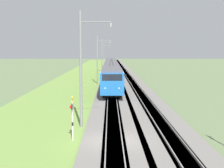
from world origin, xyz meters
The scene contains 12 objects.
ground_plane centered at (0.00, 0.00, 0.00)m, with size 400.00×400.00×0.00m, color #60754C.
ballast_main centered at (50.00, 0.00, 0.15)m, with size 240.00×4.40×0.30m.
ballast_adjacent centered at (50.00, -3.97, 0.15)m, with size 240.00×4.40×0.30m.
track_main centered at (50.00, 0.00, 0.16)m, with size 240.00×1.57×0.45m.
track_adjacent centered at (50.00, -3.97, 0.16)m, with size 240.00×1.57×0.45m.
grass_verge centered at (50.00, 6.91, 0.06)m, with size 240.00×10.71×0.12m.
passenger_train centered at (47.02, 0.00, 2.30)m, with size 61.60×3.00×4.93m.
crossing_signal_near centered at (0.77, 2.87, 1.96)m, with size 0.70×0.23×3.23m.
catenary_mast_near centered at (4.48, 2.53, 4.87)m, with size 0.22×2.56×9.46m.
catenary_mast_mid centered at (37.52, 2.53, 4.64)m, with size 0.22×2.56×9.00m.
catenary_mast_far centered at (70.56, 2.53, 4.84)m, with size 0.22×2.56×9.38m.
catenary_mast_distant centered at (103.60, 2.53, 4.63)m, with size 0.22×2.56×8.96m.
Camera 1 is at (-20.36, 0.28, 6.40)m, focal length 50.00 mm.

